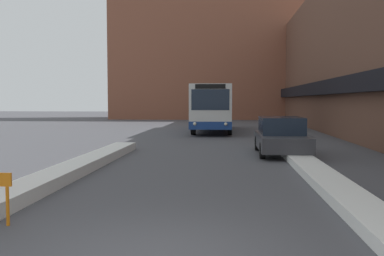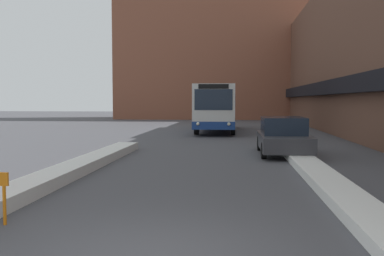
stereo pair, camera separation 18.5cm
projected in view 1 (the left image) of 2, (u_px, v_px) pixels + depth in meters
The scene contains 6 objects.
building_row_right at pixel (363, 54), 28.52m from camera, with size 5.50×60.00×10.71m.
building_backdrop_far at pixel (220, 58), 52.57m from camera, with size 26.00×8.00×14.94m.
snow_bank_left at pixel (67, 172), 12.29m from camera, with size 0.90×14.37×0.32m.
snow_bank_right at pixel (320, 175), 11.95m from camera, with size 0.90×14.10×0.24m.
city_bus at pixel (213, 107), 30.57m from camera, with size 2.62×10.33×3.23m.
parked_car_front at pixel (281, 136), 17.54m from camera, with size 1.94×4.48×1.53m.
Camera 1 is at (1.01, -5.62, 2.20)m, focal length 40.00 mm.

